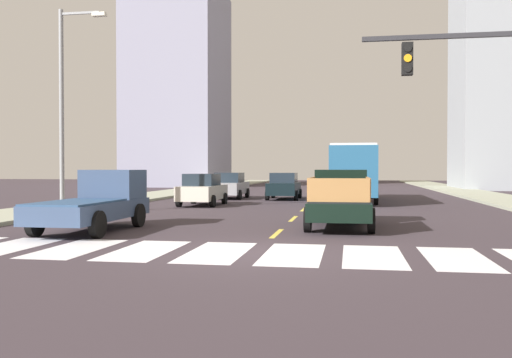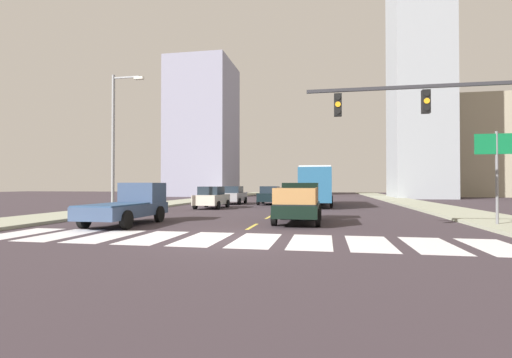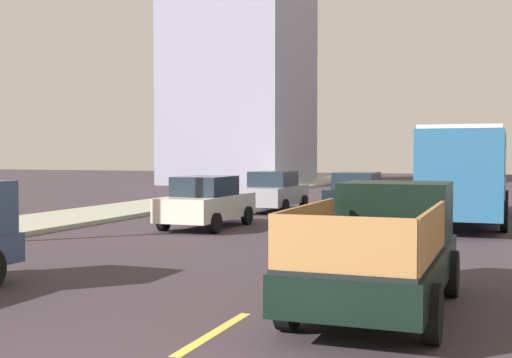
# 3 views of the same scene
# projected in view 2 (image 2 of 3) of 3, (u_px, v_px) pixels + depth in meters

# --- Properties ---
(ground_plane) EXTENTS (160.00, 160.00, 0.00)m
(ground_plane) POSITION_uv_depth(u_px,v_px,m) (229.00, 240.00, 12.65)
(ground_plane) COLOR #382E35
(sidewalk_right) EXTENTS (3.82, 110.00, 0.15)m
(sidewalk_right) POSITION_uv_depth(u_px,v_px,m) (438.00, 208.00, 28.21)
(sidewalk_right) COLOR #9EA18A
(sidewalk_right) RESTS_ON ground
(sidewalk_left) EXTENTS (3.82, 110.00, 0.15)m
(sidewalk_left) POSITION_uv_depth(u_px,v_px,m) (153.00, 205.00, 32.47)
(sidewalk_left) COLOR #9EA18A
(sidewalk_left) RESTS_ON ground
(crosswalk_stripe_0) EXTENTS (1.37, 3.40, 0.01)m
(crosswalk_stripe_0) POSITION_uv_depth(u_px,v_px,m) (19.00, 234.00, 14.17)
(crosswalk_stripe_0) COLOR silver
(crosswalk_stripe_0) RESTS_ON ground
(crosswalk_stripe_1) EXTENTS (1.37, 3.40, 0.01)m
(crosswalk_stripe_1) POSITION_uv_depth(u_px,v_px,m) (62.00, 235.00, 13.83)
(crosswalk_stripe_1) COLOR silver
(crosswalk_stripe_1) RESTS_ON ground
(crosswalk_stripe_2) EXTENTS (1.37, 3.40, 0.01)m
(crosswalk_stripe_2) POSITION_uv_depth(u_px,v_px,m) (107.00, 236.00, 13.49)
(crosswalk_stripe_2) COLOR silver
(crosswalk_stripe_2) RESTS_ON ground
(crosswalk_stripe_3) EXTENTS (1.37, 3.40, 0.01)m
(crosswalk_stripe_3) POSITION_uv_depth(u_px,v_px,m) (154.00, 237.00, 13.15)
(crosswalk_stripe_3) COLOR silver
(crosswalk_stripe_3) RESTS_ON ground
(crosswalk_stripe_4) EXTENTS (1.37, 3.40, 0.01)m
(crosswalk_stripe_4) POSITION_uv_depth(u_px,v_px,m) (204.00, 239.00, 12.82)
(crosswalk_stripe_4) COLOR silver
(crosswalk_stripe_4) RESTS_ON ground
(crosswalk_stripe_5) EXTENTS (1.37, 3.40, 0.01)m
(crosswalk_stripe_5) POSITION_uv_depth(u_px,v_px,m) (256.00, 240.00, 12.48)
(crosswalk_stripe_5) COLOR silver
(crosswalk_stripe_5) RESTS_ON ground
(crosswalk_stripe_6) EXTENTS (1.37, 3.40, 0.01)m
(crosswalk_stripe_6) POSITION_uv_depth(u_px,v_px,m) (311.00, 242.00, 12.14)
(crosswalk_stripe_6) COLOR silver
(crosswalk_stripe_6) RESTS_ON ground
(crosswalk_stripe_7) EXTENTS (1.37, 3.40, 0.01)m
(crosswalk_stripe_7) POSITION_uv_depth(u_px,v_px,m) (369.00, 243.00, 11.81)
(crosswalk_stripe_7) COLOR silver
(crosswalk_stripe_7) RESTS_ON ground
(crosswalk_stripe_8) EXTENTS (1.37, 3.40, 0.01)m
(crosswalk_stripe_8) POSITION_uv_depth(u_px,v_px,m) (431.00, 245.00, 11.47)
(crosswalk_stripe_8) COLOR silver
(crosswalk_stripe_8) RESTS_ON ground
(crosswalk_stripe_9) EXTENTS (1.37, 3.40, 0.01)m
(crosswalk_stripe_9) POSITION_uv_depth(u_px,v_px,m) (497.00, 247.00, 11.13)
(crosswalk_stripe_9) COLOR silver
(crosswalk_stripe_9) RESTS_ON ground
(lane_dash_0) EXTENTS (0.16, 2.40, 0.01)m
(lane_dash_0) POSITION_uv_depth(u_px,v_px,m) (252.00, 227.00, 16.58)
(lane_dash_0) COLOR gold
(lane_dash_0) RESTS_ON ground
(lane_dash_1) EXTENTS (0.16, 2.40, 0.01)m
(lane_dash_1) POSITION_uv_depth(u_px,v_px,m) (269.00, 217.00, 21.49)
(lane_dash_1) COLOR gold
(lane_dash_1) RESTS_ON ground
(lane_dash_2) EXTENTS (0.16, 2.40, 0.01)m
(lane_dash_2) POSITION_uv_depth(u_px,v_px,m) (280.00, 211.00, 26.41)
(lane_dash_2) COLOR gold
(lane_dash_2) RESTS_ON ground
(lane_dash_3) EXTENTS (0.16, 2.40, 0.01)m
(lane_dash_3) POSITION_uv_depth(u_px,v_px,m) (287.00, 207.00, 31.32)
(lane_dash_3) COLOR gold
(lane_dash_3) RESTS_ON ground
(lane_dash_4) EXTENTS (0.16, 2.40, 0.01)m
(lane_dash_4) POSITION_uv_depth(u_px,v_px,m) (292.00, 204.00, 36.23)
(lane_dash_4) COLOR gold
(lane_dash_4) RESTS_ON ground
(lane_dash_5) EXTENTS (0.16, 2.40, 0.01)m
(lane_dash_5) POSITION_uv_depth(u_px,v_px,m) (296.00, 202.00, 41.15)
(lane_dash_5) COLOR gold
(lane_dash_5) RESTS_ON ground
(lane_dash_6) EXTENTS (0.16, 2.40, 0.01)m
(lane_dash_6) POSITION_uv_depth(u_px,v_px,m) (299.00, 200.00, 46.06)
(lane_dash_6) COLOR gold
(lane_dash_6) RESTS_ON ground
(lane_dash_7) EXTENTS (0.16, 2.40, 0.01)m
(lane_dash_7) POSITION_uv_depth(u_px,v_px,m) (302.00, 198.00, 50.98)
(lane_dash_7) COLOR gold
(lane_dash_7) RESTS_ON ground
(pickup_stakebed) EXTENTS (2.18, 5.20, 1.96)m
(pickup_stakebed) POSITION_uv_depth(u_px,v_px,m) (299.00, 203.00, 18.69)
(pickup_stakebed) COLOR black
(pickup_stakebed) RESTS_ON ground
(pickup_dark) EXTENTS (2.18, 5.20, 1.96)m
(pickup_dark) POSITION_uv_depth(u_px,v_px,m) (130.00, 205.00, 17.71)
(pickup_dark) COLOR #374A6D
(pickup_dark) RESTS_ON ground
(city_bus) EXTENTS (2.72, 10.80, 3.32)m
(city_bus) POSITION_uv_depth(u_px,v_px,m) (316.00, 184.00, 32.97)
(city_bus) COLOR #255C86
(city_bus) RESTS_ON ground
(sedan_mid) EXTENTS (2.02, 4.40, 1.72)m
(sedan_mid) POSITION_uv_depth(u_px,v_px,m) (212.00, 197.00, 29.41)
(sedan_mid) COLOR beige
(sedan_mid) RESTS_ON ground
(sedan_near_left) EXTENTS (2.02, 4.40, 1.72)m
(sedan_near_left) POSITION_uv_depth(u_px,v_px,m) (270.00, 195.00, 35.18)
(sedan_near_left) COLOR black
(sedan_near_left) RESTS_ON ground
(sedan_near_right) EXTENTS (2.02, 4.40, 1.72)m
(sedan_near_right) POSITION_uv_depth(u_px,v_px,m) (233.00, 195.00, 36.07)
(sedan_near_right) COLOR #939297
(sedan_near_right) RESTS_ON ground
(traffic_signal_gantry) EXTENTS (7.82, 0.27, 6.00)m
(traffic_signal_gantry) POSITION_uv_depth(u_px,v_px,m) (457.00, 120.00, 13.20)
(traffic_signal_gantry) COLOR #2D2D33
(traffic_signal_gantry) RESTS_ON ground
(direction_sign_green) EXTENTS (1.70, 0.12, 4.20)m
(direction_sign_green) POSITION_uv_depth(u_px,v_px,m) (496.00, 158.00, 16.31)
(direction_sign_green) COLOR slate
(direction_sign_green) RESTS_ON ground
(streetlight_left) EXTENTS (2.20, 0.28, 9.00)m
(streetlight_left) POSITION_uv_depth(u_px,v_px,m) (115.00, 137.00, 24.17)
(streetlight_left) COLOR gray
(streetlight_left) RESTS_ON ground
(tower_tall_centre) EXTENTS (9.86, 11.42, 22.25)m
(tower_tall_centre) POSITION_uv_depth(u_px,v_px,m) (203.00, 130.00, 62.57)
(tower_tall_centre) COLOR #8A8AA1
(tower_tall_centre) RESTS_ON ground
(block_mid_left) EXTENTS (11.36, 11.29, 15.59)m
(block_mid_left) POSITION_uv_depth(u_px,v_px,m) (465.00, 148.00, 60.43)
(block_mid_left) COLOR tan
(block_mid_left) RESTS_ON ground
(block_mid_right) EXTENTS (7.49, 9.09, 34.00)m
(block_mid_right) POSITION_uv_depth(u_px,v_px,m) (419.00, 77.00, 52.21)
(block_mid_right) COLOR #9399A0
(block_mid_right) RESTS_ON ground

